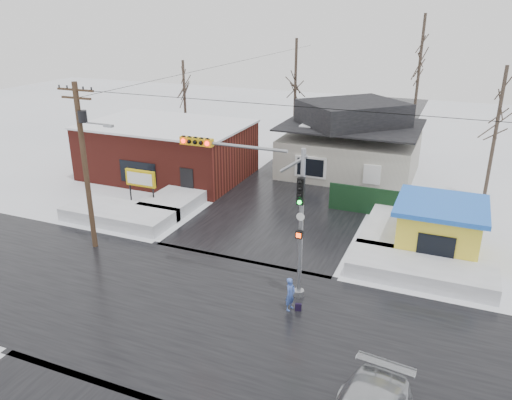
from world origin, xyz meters
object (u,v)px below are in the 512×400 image
at_px(utility_pole, 85,158).
at_px(marquee_sign, 141,179).
at_px(traffic_signal, 267,199).
at_px(kiosk, 439,228).
at_px(pedestrian, 290,294).

bearing_deg(utility_pole, marquee_sign, 100.13).
relative_size(traffic_signal, marquee_sign, 2.75).
height_order(utility_pole, kiosk, utility_pole).
height_order(traffic_signal, pedestrian, traffic_signal).
bearing_deg(utility_pole, traffic_signal, -2.95).
relative_size(marquee_sign, pedestrian, 1.67).
height_order(utility_pole, marquee_sign, utility_pole).
bearing_deg(utility_pole, pedestrian, -8.15).
bearing_deg(kiosk, traffic_signal, -135.16).
bearing_deg(kiosk, marquee_sign, -178.45).
distance_m(traffic_signal, marquee_sign, 13.42).
xyz_separation_m(utility_pole, kiosk, (17.43, 6.49, -3.65)).
bearing_deg(pedestrian, utility_pole, 94.74).
xyz_separation_m(utility_pole, pedestrian, (11.93, -1.71, -4.35)).
bearing_deg(pedestrian, kiosk, -20.96).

